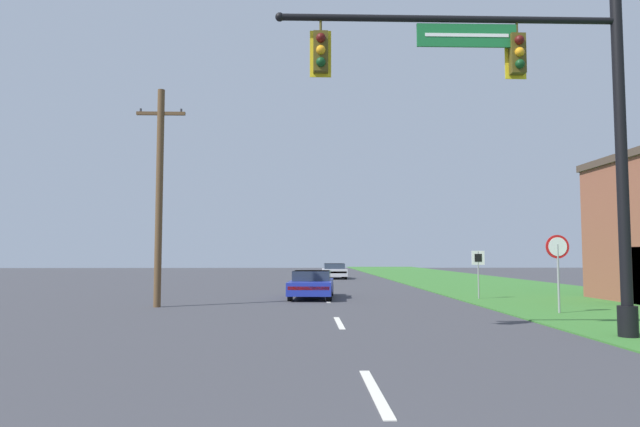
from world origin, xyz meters
The scene contains 8 objects.
grass_verge_right centered at (10.50, 30.00, 0.02)m, with size 10.00×110.00×0.04m.
road_center_line centered at (0.00, 22.00, 0.01)m, with size 0.16×34.80×0.01m.
signal_mast centered at (4.50, 10.85, 5.01)m, with size 8.29×0.47×8.27m.
car_ahead centered at (-0.64, 23.16, 0.60)m, with size 2.14×4.69×1.19m.
far_car centered at (1.45, 43.42, 0.60)m, with size 1.82×4.31×1.19m.
stop_sign centered at (7.21, 16.15, 1.86)m, with size 0.76×0.07×2.50m.
route_sign_post centered at (6.47, 22.17, 1.53)m, with size 0.55×0.06×2.03m.
utility_pole_near centered at (-6.33, 19.01, 4.18)m, with size 1.80×0.26×8.06m.
Camera 1 is at (-1.00, -2.06, 1.91)m, focal length 32.00 mm.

